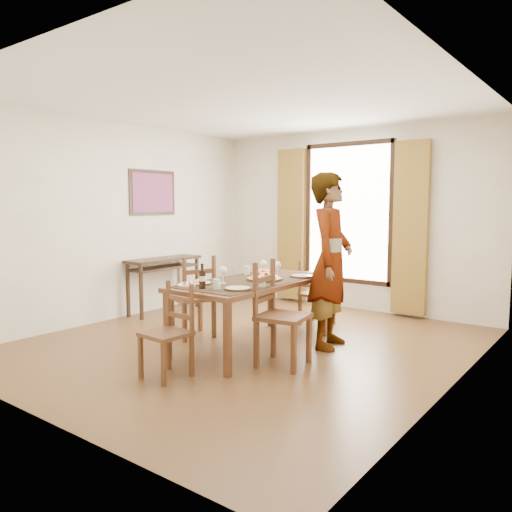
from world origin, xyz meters
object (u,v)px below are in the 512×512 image
Objects in this scene: dining_table at (253,286)px; man at (331,261)px; console_table at (164,266)px; pasta_platter at (265,276)px.

man is at bearing 39.64° from dining_table.
pasta_platter is at bearing -14.92° from console_table.
man reaches higher than console_table.
console_table is at bearing 165.08° from pasta_platter.
dining_table is (2.16, -0.67, 0.01)m from console_table.
console_table is 2.26m from dining_table.
console_table is 2.35m from pasta_platter.
console_table is 2.84m from man.
man is (0.66, 0.55, 0.27)m from dining_table.
dining_table is 4.82× the size of pasta_platter.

